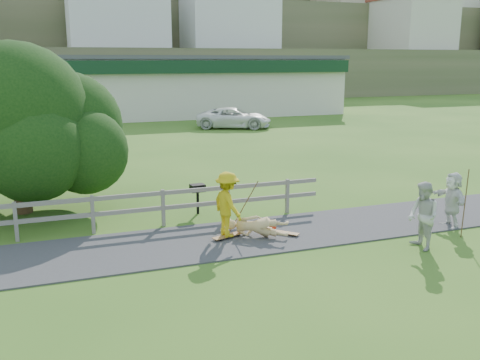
{
  "coord_description": "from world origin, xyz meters",
  "views": [
    {
      "loc": [
        -5.07,
        -11.62,
        4.81
      ],
      "look_at": [
        -0.08,
        2.0,
        1.52
      ],
      "focal_mm": 40.0,
      "sensor_mm": 36.0,
      "label": 1
    }
  ],
  "objects": [
    {
      "name": "car_silver",
      "position": [
        -3.71,
        26.15,
        0.63
      ],
      "size": [
        4.07,
        2.49,
        1.27
      ],
      "primitive_type": "imported",
      "rotation": [
        0.0,
        0.0,
        1.25
      ],
      "color": "#95979C",
      "rests_on": "ground"
    },
    {
      "name": "skater_fallen",
      "position": [
        0.16,
        1.36,
        0.32
      ],
      "size": [
        1.38,
        1.67,
        0.64
      ],
      "primitive_type": "imported",
      "rotation": [
        0.0,
        0.0,
        0.94
      ],
      "color": "tan",
      "rests_on": "ground"
    },
    {
      "name": "strip_mall",
      "position": [
        4.0,
        34.94,
        2.58
      ],
      "size": [
        32.5,
        10.75,
        5.1
      ],
      "color": "silver",
      "rests_on": "ground"
    },
    {
      "name": "hillside",
      "position": [
        0.0,
        91.31,
        14.41
      ],
      "size": [
        220.0,
        67.0,
        47.5
      ],
      "color": "#475532",
      "rests_on": "ground"
    },
    {
      "name": "spectator_a",
      "position": [
        3.84,
        -0.92,
        0.88
      ],
      "size": [
        0.76,
        0.92,
        1.77
      ],
      "primitive_type": "imported",
      "rotation": [
        0.0,
        0.0,
        4.61
      ],
      "color": "#BCBBB7",
      "rests_on": "ground"
    },
    {
      "name": "pole_spec_left",
      "position": [
        5.52,
        -0.55,
        0.96
      ],
      "size": [
        0.03,
        0.03,
        1.92
      ],
      "primitive_type": "cylinder",
      "color": "brown",
      "rests_on": "ground"
    },
    {
      "name": "skater_rider",
      "position": [
        -0.61,
        1.52,
        0.89
      ],
      "size": [
        0.9,
        1.26,
        1.78
      ],
      "primitive_type": "imported",
      "rotation": [
        0.0,
        0.0,
        1.79
      ],
      "color": "gold",
      "rests_on": "ground"
    },
    {
      "name": "pole_rider",
      "position": [
        -0.01,
        1.92,
        0.86
      ],
      "size": [
        0.03,
        0.03,
        1.71
      ],
      "primitive_type": "cylinder",
      "color": "brown",
      "rests_on": "ground"
    },
    {
      "name": "car_white",
      "position": [
        7.52,
        24.02,
        0.73
      ],
      "size": [
        5.76,
        4.33,
        1.45
      ],
      "primitive_type": "imported",
      "rotation": [
        0.0,
        0.0,
        1.15
      ],
      "color": "white",
      "rests_on": "ground"
    },
    {
      "name": "helmet",
      "position": [
        0.76,
        1.71,
        0.15
      ],
      "size": [
        0.31,
        0.31,
        0.31
      ],
      "primitive_type": "sphere",
      "color": "red",
      "rests_on": "ground"
    },
    {
      "name": "ground",
      "position": [
        0.0,
        0.0,
        0.0
      ],
      "size": [
        260.0,
        260.0,
        0.0
      ],
      "primitive_type": "plane",
      "color": "#34611B",
      "rests_on": "ground"
    },
    {
      "name": "tree",
      "position": [
        -5.91,
        6.25,
        2.22
      ],
      "size": [
        7.42,
        7.42,
        4.44
      ],
      "primitive_type": null,
      "color": "black",
      "rests_on": "ground"
    },
    {
      "name": "spectator_d",
      "position": [
        5.86,
        0.32,
        0.82
      ],
      "size": [
        0.69,
        1.57,
        1.64
      ],
      "primitive_type": "imported",
      "rotation": [
        0.0,
        0.0,
        4.57
      ],
      "color": "silver",
      "rests_on": "ground"
    },
    {
      "name": "longboard_rider",
      "position": [
        -0.61,
        1.52,
        0.05
      ],
      "size": [
        0.95,
        0.53,
        0.1
      ],
      "primitive_type": null,
      "rotation": [
        0.0,
        0.0,
        0.35
      ],
      "color": "olive",
      "rests_on": "ground"
    },
    {
      "name": "bbq",
      "position": [
        -0.7,
        4.19,
        0.48
      ],
      "size": [
        0.46,
        0.36,
        0.96
      ],
      "primitive_type": null,
      "rotation": [
        0.0,
        0.0,
        0.06
      ],
      "color": "black",
      "rests_on": "ground"
    },
    {
      "name": "path",
      "position": [
        0.0,
        1.5,
        0.02
      ],
      "size": [
        34.0,
        3.0,
        0.04
      ],
      "primitive_type": "cube",
      "color": "#353537",
      "rests_on": "ground"
    },
    {
      "name": "fence",
      "position": [
        -4.62,
        3.3,
        0.72
      ],
      "size": [
        15.05,
        0.1,
        1.1
      ],
      "color": "#625C56",
      "rests_on": "ground"
    },
    {
      "name": "longboard_fallen",
      "position": [
        0.96,
        1.26,
        0.05
      ],
      "size": [
        0.74,
        0.76,
        0.09
      ],
      "primitive_type": null,
      "rotation": [
        0.0,
        0.0,
        -0.82
      ],
      "color": "olive",
      "rests_on": "ground"
    }
  ]
}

